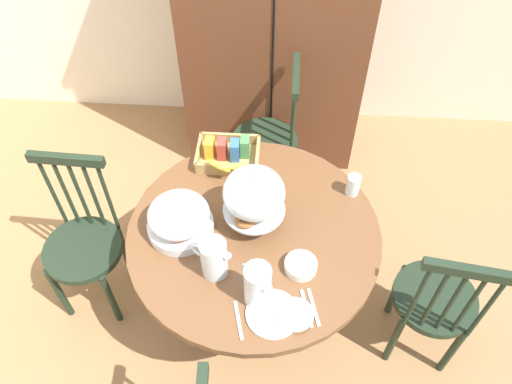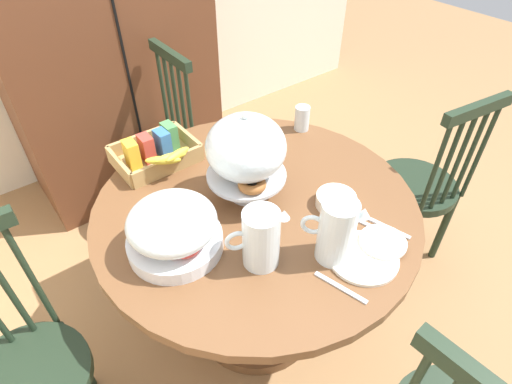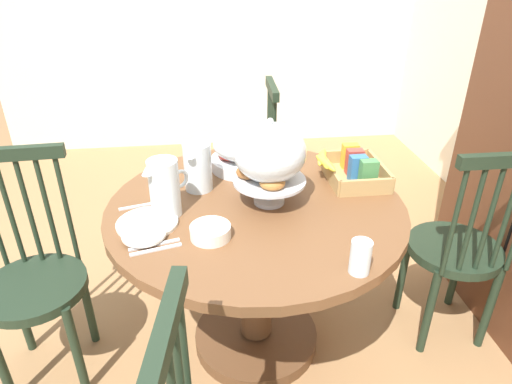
{
  "view_description": "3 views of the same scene",
  "coord_description": "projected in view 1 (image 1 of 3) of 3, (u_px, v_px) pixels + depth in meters",
  "views": [
    {
      "loc": [
        0.19,
        -1.23,
        2.63
      ],
      "look_at": [
        0.09,
        0.27,
        0.84
      ],
      "focal_mm": 35.79,
      "sensor_mm": 36.0,
      "label": 1
    },
    {
      "loc": [
        -0.58,
        -0.75,
        1.74
      ],
      "look_at": [
        0.09,
        0.12,
        0.79
      ],
      "focal_mm": 29.09,
      "sensor_mm": 36.0,
      "label": 2
    },
    {
      "loc": [
        1.58,
        -0.07,
        1.6
      ],
      "look_at": [
        0.09,
        0.12,
        0.79
      ],
      "focal_mm": 31.27,
      "sensor_mm": 36.0,
      "label": 3
    }
  ],
  "objects": [
    {
      "name": "ground_plane",
      "position": [
        237.0,
        325.0,
        2.81
      ],
      "size": [
        10.0,
        10.0,
        0.0
      ],
      "primitive_type": "plane",
      "color": "#997047"
    },
    {
      "name": "wooden_armoire",
      "position": [
        275.0,
        17.0,
        3.02
      ],
      "size": [
        1.18,
        0.6,
        1.96
      ],
      "color": "brown",
      "rests_on": "ground_plane"
    },
    {
      "name": "dining_table",
      "position": [
        254.0,
        258.0,
        2.49
      ],
      "size": [
        1.16,
        1.16,
        0.74
      ],
      "color": "brown",
      "rests_on": "ground_plane"
    },
    {
      "name": "windsor_chair_near_window",
      "position": [
        269.0,
        142.0,
        3.1
      ],
      "size": [
        0.4,
        0.4,
        0.97
      ],
      "color": "#1E2D1E",
      "rests_on": "ground_plane"
    },
    {
      "name": "windsor_chair_by_cabinet",
      "position": [
        84.0,
        245.0,
        2.61
      ],
      "size": [
        0.4,
        0.4,
        0.97
      ],
      "color": "#1E2D1E",
      "rests_on": "ground_plane"
    },
    {
      "name": "windsor_chair_far_side",
      "position": [
        435.0,
        302.0,
        2.41
      ],
      "size": [
        0.4,
        0.4,
        0.97
      ],
      "color": "#1E2D1E",
      "rests_on": "ground_plane"
    },
    {
      "name": "pastry_stand_with_dome",
      "position": [
        254.0,
        195.0,
        2.2
      ],
      "size": [
        0.28,
        0.28,
        0.34
      ],
      "color": "silver",
      "rests_on": "dining_table"
    },
    {
      "name": "fruit_platter_covered",
      "position": [
        179.0,
        218.0,
        2.26
      ],
      "size": [
        0.3,
        0.3,
        0.18
      ],
      "color": "silver",
      "rests_on": "dining_table"
    },
    {
      "name": "orange_juice_pitcher",
      "position": [
        214.0,
        259.0,
        2.12
      ],
      "size": [
        0.19,
        0.11,
        0.2
      ],
      "color": "silver",
      "rests_on": "dining_table"
    },
    {
      "name": "milk_pitcher",
      "position": [
        257.0,
        287.0,
        2.02
      ],
      "size": [
        0.14,
        0.16,
        0.22
      ],
      "color": "silver",
      "rests_on": "dining_table"
    },
    {
      "name": "cereal_basket",
      "position": [
        228.0,
        154.0,
        2.57
      ],
      "size": [
        0.32,
        0.3,
        0.12
      ],
      "color": "tan",
      "rests_on": "dining_table"
    },
    {
      "name": "china_plate_large",
      "position": [
        273.0,
        314.0,
        2.05
      ],
      "size": [
        0.22,
        0.22,
        0.01
      ],
      "primitive_type": "cylinder",
      "color": "white",
      "rests_on": "dining_table"
    },
    {
      "name": "china_plate_small",
      "position": [
        295.0,
        314.0,
        2.04
      ],
      "size": [
        0.15,
        0.15,
        0.01
      ],
      "primitive_type": "cylinder",
      "color": "white",
      "rests_on": "china_plate_large"
    },
    {
      "name": "cereal_bowl",
      "position": [
        301.0,
        266.0,
        2.17
      ],
      "size": [
        0.14,
        0.14,
        0.04
      ],
      "primitive_type": "cylinder",
      "color": "white",
      "rests_on": "dining_table"
    },
    {
      "name": "drinking_glass",
      "position": [
        353.0,
        185.0,
        2.42
      ],
      "size": [
        0.06,
        0.06,
        0.11
      ],
      "primitive_type": "cylinder",
      "color": "silver",
      "rests_on": "dining_table"
    },
    {
      "name": "table_knife",
      "position": [
        306.0,
        308.0,
        2.07
      ],
      "size": [
        0.06,
        0.17,
        0.01
      ],
      "primitive_type": "cube",
      "rotation": [
        0.0,
        0.0,
        4.96
      ],
      "color": "silver",
      "rests_on": "dining_table"
    },
    {
      "name": "dinner_fork",
      "position": [
        314.0,
        307.0,
        2.07
      ],
      "size": [
        0.06,
        0.17,
        0.01
      ],
      "primitive_type": "cube",
      "rotation": [
        0.0,
        0.0,
        4.96
      ],
      "color": "silver",
      "rests_on": "dining_table"
    },
    {
      "name": "soup_spoon",
      "position": [
        238.0,
        320.0,
        2.03
      ],
      "size": [
        0.06,
        0.17,
        0.01
      ],
      "primitive_type": "cube",
      "rotation": [
        0.0,
        0.0,
        4.96
      ],
      "color": "silver",
      "rests_on": "dining_table"
    }
  ]
}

